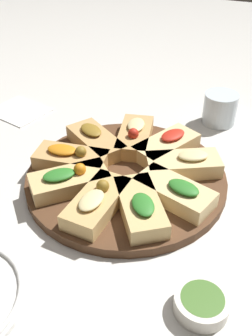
# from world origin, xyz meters

# --- Properties ---
(ground_plane) EXTENTS (3.00, 3.00, 0.00)m
(ground_plane) POSITION_xyz_m (0.00, 0.00, 0.00)
(ground_plane) COLOR silver
(serving_board) EXTENTS (0.40, 0.40, 0.02)m
(serving_board) POSITION_xyz_m (0.00, 0.00, 0.01)
(serving_board) COLOR #51331E
(serving_board) RESTS_ON ground_plane
(focaccia_slice_0) EXTENTS (0.08, 0.15, 0.05)m
(focaccia_slice_0) POSITION_xyz_m (0.01, 0.11, 0.04)
(focaccia_slice_0) COLOR tan
(focaccia_slice_0) RESTS_ON serving_board
(focaccia_slice_1) EXTENTS (0.13, 0.16, 0.04)m
(focaccia_slice_1) POSITION_xyz_m (-0.06, 0.10, 0.04)
(focaccia_slice_1) COLOR #DBB775
(focaccia_slice_1) RESTS_ON serving_board
(focaccia_slice_2) EXTENTS (0.16, 0.11, 0.04)m
(focaccia_slice_2) POSITION_xyz_m (-0.11, 0.04, 0.04)
(focaccia_slice_2) COLOR #E5C689
(focaccia_slice_2) RESTS_ON serving_board
(focaccia_slice_3) EXTENTS (0.16, 0.12, 0.04)m
(focaccia_slice_3) POSITION_xyz_m (-0.10, -0.05, 0.04)
(focaccia_slice_3) COLOR #E5C689
(focaccia_slice_3) RESTS_ON serving_board
(focaccia_slice_4) EXTENTS (0.12, 0.16, 0.04)m
(focaccia_slice_4) POSITION_xyz_m (-0.05, -0.10, 0.04)
(focaccia_slice_4) COLOR #E5C689
(focaccia_slice_4) RESTS_ON serving_board
(focaccia_slice_5) EXTENTS (0.09, 0.15, 0.05)m
(focaccia_slice_5) POSITION_xyz_m (0.02, -0.11, 0.04)
(focaccia_slice_5) COLOR tan
(focaccia_slice_5) RESTS_ON serving_board
(focaccia_slice_6) EXTENTS (0.16, 0.14, 0.04)m
(focaccia_slice_6) POSITION_xyz_m (0.10, -0.06, 0.04)
(focaccia_slice_6) COLOR tan
(focaccia_slice_6) RESTS_ON serving_board
(focaccia_slice_7) EXTENTS (0.15, 0.08, 0.05)m
(focaccia_slice_7) POSITION_xyz_m (0.11, 0.01, 0.04)
(focaccia_slice_7) COLOR tan
(focaccia_slice_7) RESTS_ON serving_board
(focaccia_slice_8) EXTENTS (0.15, 0.15, 0.05)m
(focaccia_slice_8) POSITION_xyz_m (0.08, 0.08, 0.04)
(focaccia_slice_8) COLOR #DBB775
(focaccia_slice_8) RESTS_ON serving_board
(water_glass) EXTENTS (0.08, 0.08, 0.08)m
(water_glass) POSITION_xyz_m (-0.13, -0.30, 0.04)
(water_glass) COLOR silver
(water_glass) RESTS_ON ground_plane
(napkin_stack) EXTENTS (0.16, 0.14, 0.01)m
(napkin_stack) POSITION_xyz_m (0.36, -0.17, 0.00)
(napkin_stack) COLOR white
(napkin_stack) RESTS_ON ground_plane
(dipping_bowl) EXTENTS (0.08, 0.08, 0.03)m
(dipping_bowl) POSITION_xyz_m (-0.20, 0.23, 0.01)
(dipping_bowl) COLOR silver
(dipping_bowl) RESTS_ON ground_plane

